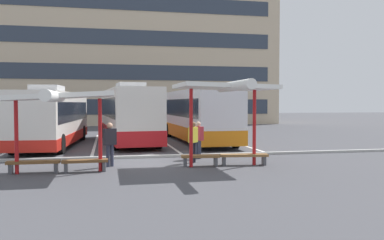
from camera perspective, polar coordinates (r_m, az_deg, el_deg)
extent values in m
plane|color=#47474C|center=(17.11, -6.95, -6.10)|extent=(160.00, 160.00, 0.00)
cube|color=#C6B293|center=(51.66, -10.28, 10.20)|extent=(37.56, 11.17, 19.15)
cube|color=#2D3847|center=(45.57, -10.02, 1.83)|extent=(34.56, 0.08, 1.69)
cube|color=#2D3847|center=(45.70, -10.05, 6.64)|extent=(34.56, 0.08, 1.69)
cube|color=#2D3847|center=(46.14, -10.09, 11.39)|extent=(34.56, 0.08, 1.69)
cube|color=#2D3847|center=(46.89, -10.12, 16.01)|extent=(34.56, 0.08, 1.69)
cube|color=silver|center=(24.90, -18.96, 0.37)|extent=(3.32, 10.82, 2.85)
cube|color=red|center=(24.97, -18.92, -2.25)|extent=(3.37, 10.86, 0.56)
cube|color=black|center=(24.89, -18.97, 1.15)|extent=(3.28, 9.97, 1.07)
cube|color=black|center=(30.10, -16.92, 1.38)|extent=(2.18, 0.25, 1.71)
cube|color=silver|center=(23.60, -19.67, 4.16)|extent=(1.66, 2.31, 0.36)
cylinder|color=black|center=(28.84, -19.64, -1.77)|extent=(0.38, 1.02, 1.00)
cylinder|color=black|center=(28.44, -15.14, -1.77)|extent=(0.38, 1.02, 1.00)
cylinder|color=black|center=(21.65, -23.88, -3.17)|extent=(0.38, 1.02, 1.00)
cylinder|color=black|center=(21.11, -17.93, -3.22)|extent=(0.38, 1.02, 1.00)
cube|color=silver|center=(26.06, -9.00, 0.82)|extent=(3.43, 11.16, 3.09)
cube|color=red|center=(26.12, -8.98, -1.67)|extent=(3.47, 11.20, 0.82)
cube|color=black|center=(26.06, -9.01, 1.75)|extent=(3.39, 10.29, 1.15)
cube|color=black|center=(31.48, -10.28, 1.76)|extent=(2.25, 0.26, 1.86)
cube|color=silver|center=(24.71, -8.62, 4.75)|extent=(1.71, 2.31, 0.36)
cylinder|color=black|center=(29.88, -12.19, -1.54)|extent=(0.38, 1.02, 1.00)
cylinder|color=black|center=(30.14, -7.70, -1.47)|extent=(0.38, 1.02, 1.00)
cylinder|color=black|center=(22.14, -10.72, -2.89)|extent=(0.38, 1.02, 1.00)
cylinder|color=black|center=(22.49, -4.72, -2.77)|extent=(0.38, 1.02, 1.00)
cube|color=silver|center=(26.42, 0.76, 0.82)|extent=(2.83, 11.55, 3.05)
cube|color=orange|center=(26.47, 0.75, -1.60)|extent=(2.87, 11.60, 0.81)
cube|color=black|center=(26.41, 0.76, 1.75)|extent=(2.84, 10.64, 1.10)
cube|color=black|center=(31.99, -1.73, 1.75)|extent=(2.23, 0.14, 1.83)
cube|color=silver|center=(25.04, 1.56, 4.64)|extent=(1.57, 2.24, 0.36)
cylinder|color=black|center=(30.29, -3.29, -1.44)|extent=(0.33, 1.01, 1.00)
cylinder|color=black|center=(30.78, 0.98, -1.37)|extent=(0.33, 1.01, 1.00)
cylinder|color=black|center=(22.20, 0.43, -2.83)|extent=(0.33, 1.01, 1.00)
cylinder|color=black|center=(22.86, 6.12, -2.69)|extent=(0.33, 1.01, 1.00)
cube|color=white|center=(26.39, -22.86, -3.27)|extent=(0.16, 14.00, 0.01)
cube|color=white|center=(25.91, -13.41, -3.25)|extent=(0.16, 14.00, 0.01)
cube|color=white|center=(26.14, -3.87, -3.14)|extent=(0.16, 14.00, 0.01)
cube|color=white|center=(27.08, 5.25, -2.95)|extent=(0.16, 14.00, 0.01)
cylinder|color=red|center=(15.66, -23.44, -2.12)|extent=(0.14, 0.14, 2.69)
cylinder|color=red|center=(15.34, -12.77, -2.07)|extent=(0.14, 0.14, 2.69)
cube|color=white|center=(15.39, -18.23, 3.19)|extent=(3.90, 3.01, 0.36)
cylinder|color=white|center=(14.05, -18.85, 3.15)|extent=(0.36, 3.90, 0.36)
cube|color=brown|center=(15.73, -21.36, -5.52)|extent=(1.84, 0.43, 0.10)
cube|color=#4C4C51|center=(15.90, -24.10, -6.30)|extent=(0.12, 0.34, 0.35)
cube|color=#4C4C51|center=(15.66, -18.55, -6.35)|extent=(0.12, 0.34, 0.35)
cube|color=brown|center=(15.44, -14.79, -5.58)|extent=(1.66, 0.46, 0.10)
cube|color=#4C4C51|center=(15.51, -17.29, -6.42)|extent=(0.13, 0.34, 0.35)
cube|color=#4C4C51|center=(15.47, -12.26, -6.39)|extent=(0.13, 0.34, 0.35)
cylinder|color=red|center=(15.92, -0.13, -1.13)|extent=(0.14, 0.14, 3.09)
cylinder|color=red|center=(16.65, 8.74, -1.00)|extent=(0.14, 0.14, 3.09)
cube|color=white|center=(16.22, 4.43, 4.67)|extent=(3.62, 3.18, 0.25)
cylinder|color=white|center=(14.84, 5.98, 4.76)|extent=(0.36, 3.62, 0.36)
cube|color=brown|center=(16.26, 1.19, -5.10)|extent=(1.56, 0.56, 0.10)
cube|color=#4C4C51|center=(16.22, -0.98, -5.93)|extent=(0.15, 0.35, 0.35)
cube|color=#4C4C51|center=(16.38, 3.33, -5.85)|extent=(0.15, 0.35, 0.35)
cube|color=brown|center=(16.68, 7.31, -4.93)|extent=(1.99, 0.67, 0.10)
cube|color=#4C4C51|center=(16.57, 4.49, -5.76)|extent=(0.16, 0.35, 0.35)
cube|color=#4C4C51|center=(16.89, 10.06, -5.63)|extent=(0.16, 0.35, 0.35)
cube|color=#ADADA8|center=(18.83, -7.41, -5.14)|extent=(44.00, 0.24, 0.12)
cylinder|color=#33384C|center=(18.37, 1.07, -4.19)|extent=(0.14, 0.14, 0.84)
cylinder|color=#33384C|center=(18.49, 0.69, -4.14)|extent=(0.14, 0.14, 0.84)
cube|color=#BF333F|center=(18.36, 0.88, -1.90)|extent=(0.45, 0.53, 0.63)
sphere|color=beige|center=(18.33, 0.88, -0.57)|extent=(0.23, 0.23, 0.23)
cylinder|color=#33384C|center=(16.43, -11.73, -4.96)|extent=(0.14, 0.14, 0.86)
cylinder|color=#33384C|center=(16.51, -11.19, -4.92)|extent=(0.14, 0.14, 0.86)
cube|color=#26262D|center=(16.39, -11.48, -2.32)|extent=(0.55, 0.43, 0.65)
sphere|color=tan|center=(16.36, -11.49, -0.78)|extent=(0.23, 0.23, 0.23)
cylinder|color=black|center=(17.26, 0.28, -4.56)|extent=(0.14, 0.14, 0.86)
cylinder|color=black|center=(17.10, 0.02, -4.63)|extent=(0.14, 0.14, 0.86)
cube|color=gold|center=(17.10, 0.15, -2.09)|extent=(0.48, 0.53, 0.65)
sphere|color=#936B4C|center=(17.07, 0.15, -0.61)|extent=(0.23, 0.23, 0.23)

